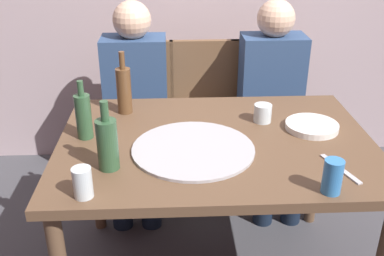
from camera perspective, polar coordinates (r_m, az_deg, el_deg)
dining_table at (r=1.91m, az=2.98°, el=-3.70°), size 1.30×0.93×0.74m
pizza_tray at (r=1.78m, az=0.15°, el=-2.68°), size 0.49×0.49×0.01m
wine_bottle at (r=1.64m, az=-10.69°, el=-1.89°), size 0.08×0.08×0.27m
beer_bottle at (r=1.89m, az=-13.60°, el=1.55°), size 0.07×0.07×0.25m
water_bottle at (r=2.10m, az=-8.63°, el=4.87°), size 0.07×0.07×0.29m
tumbler_near at (r=1.52m, az=-13.72°, el=-6.75°), size 0.07×0.07×0.11m
tumbler_far at (r=2.03m, az=8.96°, el=1.88°), size 0.08×0.08×0.08m
soda_can at (r=1.57m, az=17.41°, el=-5.90°), size 0.07×0.07×0.12m
plate_stack at (r=2.02m, az=14.96°, el=0.23°), size 0.23×0.23×0.03m
table_knife at (r=1.74m, az=18.31°, el=-4.92°), size 0.09×0.22×0.01m
chair_left at (r=2.75m, az=-6.89°, el=2.42°), size 0.44×0.44×0.90m
chair_middle at (r=2.75m, az=1.89°, el=2.61°), size 0.44×0.44×0.90m
chair_right at (r=2.80m, az=9.44°, el=2.72°), size 0.44×0.44×0.90m
guest_in_sweater at (r=2.56m, az=-7.24°, el=3.70°), size 0.36×0.56×1.17m
guest_in_beanie at (r=2.62m, az=10.29°, el=3.98°), size 0.36×0.56×1.17m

